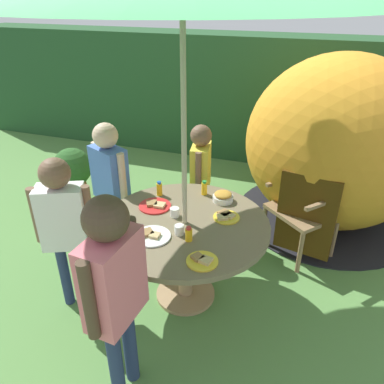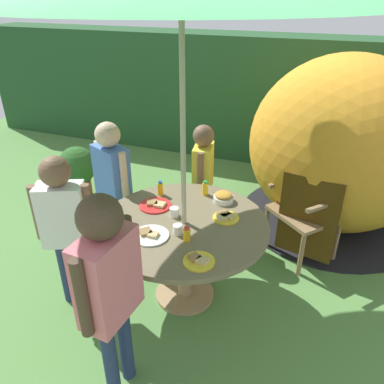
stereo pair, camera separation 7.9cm
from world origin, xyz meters
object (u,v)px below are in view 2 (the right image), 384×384
(plate_far_left, at_px, (150,235))
(cup_near, at_px, (174,212))
(child_in_yellow_shirt, at_px, (203,168))
(juice_bottle_mid_left, at_px, (113,237))
(juice_bottle_far_right, at_px, (205,188))
(plate_near_left, at_px, (225,217))
(plate_center_front, at_px, (155,205))
(wooden_chair, at_px, (312,203))
(cup_far, at_px, (178,229))
(plate_near_right, at_px, (199,261))
(potted_plant, at_px, (78,169))
(juice_bottle_center_back, at_px, (160,188))
(snack_bowl, at_px, (224,197))
(garden_table, at_px, (184,236))
(dome_tent, at_px, (341,145))
(child_in_pink_shirt, at_px, (108,278))
(juice_bottle_mid_right, at_px, (187,234))
(child_in_blue_shirt, at_px, (112,172))
(child_in_white_shirt, at_px, (63,215))

(plate_far_left, xyz_separation_m, cup_near, (0.05, 0.30, 0.02))
(child_in_yellow_shirt, distance_m, juice_bottle_mid_left, 1.31)
(juice_bottle_far_right, bearing_deg, plate_near_left, -48.62)
(plate_far_left, distance_m, plate_center_front, 0.41)
(wooden_chair, bearing_deg, cup_far, -85.58)
(wooden_chair, relative_size, plate_near_right, 4.45)
(child_in_yellow_shirt, relative_size, juice_bottle_mid_left, 10.64)
(potted_plant, xyz_separation_m, plate_near_left, (2.01, -0.91, 0.34))
(wooden_chair, height_order, juice_bottle_center_back, wooden_chair)
(plate_near_left, bearing_deg, plate_near_right, -91.30)
(juice_bottle_far_right, bearing_deg, snack_bowl, -17.97)
(cup_far, bearing_deg, garden_table, 95.07)
(garden_table, height_order, snack_bowl, snack_bowl)
(potted_plant, height_order, plate_near_left, plate_near_left)
(dome_tent, height_order, plate_far_left, dome_tent)
(plate_center_front, bearing_deg, plate_far_left, -69.53)
(child_in_pink_shirt, relative_size, juice_bottle_far_right, 11.09)
(child_in_yellow_shirt, bearing_deg, wooden_chair, 83.89)
(cup_near, bearing_deg, juice_bottle_center_back, 131.82)
(child_in_pink_shirt, xyz_separation_m, plate_center_front, (-0.22, 1.02, -0.16))
(garden_table, relative_size, juice_bottle_far_right, 10.10)
(dome_tent, relative_size, plate_near_right, 10.89)
(juice_bottle_mid_right, bearing_deg, child_in_yellow_shirt, 103.62)
(plate_far_left, bearing_deg, garden_table, 57.42)
(garden_table, relative_size, child_in_yellow_shirt, 1.09)
(plate_center_front, relative_size, plate_near_left, 1.28)
(plate_far_left, xyz_separation_m, juice_bottle_mid_left, (-0.20, -0.16, 0.04))
(cup_near, bearing_deg, child_in_blue_shirt, 156.34)
(plate_near_right, distance_m, cup_near, 0.57)
(juice_bottle_center_back, bearing_deg, snack_bowl, 8.24)
(child_in_blue_shirt, relative_size, child_in_white_shirt, 1.01)
(child_in_yellow_shirt, bearing_deg, plate_center_front, -20.44)
(snack_bowl, xyz_separation_m, juice_bottle_far_right, (-0.17, 0.06, 0.02))
(cup_far, bearing_deg, wooden_chair, 53.23)
(plate_near_right, xyz_separation_m, plate_near_left, (0.01, 0.55, 0.00))
(garden_table, distance_m, juice_bottle_mid_left, 0.56)
(child_in_blue_shirt, xyz_separation_m, child_in_pink_shirt, (0.75, -1.25, 0.07))
(wooden_chair, height_order, child_in_pink_shirt, child_in_pink_shirt)
(plate_near_right, bearing_deg, child_in_white_shirt, 177.65)
(potted_plant, bearing_deg, plate_near_left, -24.37)
(wooden_chair, height_order, potted_plant, wooden_chair)
(plate_center_front, bearing_deg, plate_near_left, 2.04)
(child_in_white_shirt, xyz_separation_m, snack_bowl, (0.97, 0.74, -0.05))
(cup_far, bearing_deg, plate_center_front, 137.29)
(child_in_pink_shirt, distance_m, juice_bottle_mid_left, 0.56)
(plate_far_left, bearing_deg, juice_bottle_center_back, 107.89)
(child_in_pink_shirt, distance_m, snack_bowl, 1.31)
(snack_bowl, bearing_deg, plate_center_front, -151.54)
(child_in_yellow_shirt, height_order, snack_bowl, child_in_yellow_shirt)
(juice_bottle_center_back, bearing_deg, plate_near_right, -50.15)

